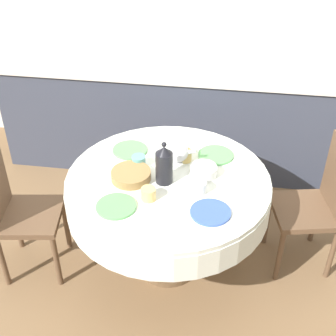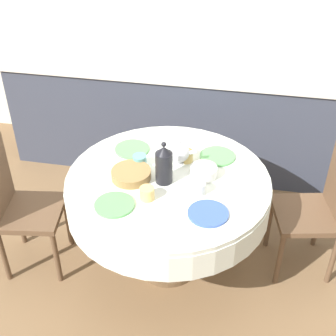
{
  "view_description": "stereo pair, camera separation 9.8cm",
  "coord_description": "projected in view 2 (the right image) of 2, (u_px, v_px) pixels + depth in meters",
  "views": [
    {
      "loc": [
        0.34,
        -2.27,
        2.49
      ],
      "look_at": [
        0.0,
        0.0,
        0.84
      ],
      "focal_mm": 50.0,
      "sensor_mm": 36.0,
      "label": 1
    },
    {
      "loc": [
        0.43,
        -2.26,
        2.49
      ],
      "look_at": [
        0.0,
        0.0,
        0.84
      ],
      "focal_mm": 50.0,
      "sensor_mm": 36.0,
      "label": 2
    }
  ],
  "objects": [
    {
      "name": "cup_far_left",
      "position": [
        140.0,
        161.0,
        2.97
      ],
      "size": [
        0.09,
        0.09,
        0.08
      ],
      "primitive_type": "cylinder",
      "color": "#5BA39E",
      "rests_on": "dining_table"
    },
    {
      "name": "coffee_carafe",
      "position": [
        164.0,
        165.0,
        2.78
      ],
      "size": [
        0.1,
        0.1,
        0.28
      ],
      "color": "black",
      "rests_on": "dining_table"
    },
    {
      "name": "plate_near_left",
      "position": [
        114.0,
        205.0,
        2.66
      ],
      "size": [
        0.23,
        0.23,
        0.01
      ],
      "primitive_type": "cylinder",
      "color": "#5BA85B",
      "rests_on": "dining_table"
    },
    {
      "name": "chair_right",
      "position": [
        17.0,
        203.0,
        3.04
      ],
      "size": [
        0.45,
        0.45,
        0.96
      ],
      "rotation": [
        0.0,
        0.0,
        -1.42
      ],
      "color": "brown",
      "rests_on": "ground_plane"
    },
    {
      "name": "kitchen_counter",
      "position": [
        196.0,
        116.0,
        4.08
      ],
      "size": [
        3.24,
        0.64,
        0.94
      ],
      "color": "#383D4C",
      "rests_on": "ground_plane"
    },
    {
      "name": "cup_far_right",
      "position": [
        186.0,
        156.0,
        3.01
      ],
      "size": [
        0.09,
        0.09,
        0.08
      ],
      "primitive_type": "cylinder",
      "color": "#DBB766",
      "rests_on": "dining_table"
    },
    {
      "name": "cup_near_right",
      "position": [
        198.0,
        188.0,
        2.74
      ],
      "size": [
        0.09,
        0.09,
        0.08
      ],
      "primitive_type": "cylinder",
      "color": "white",
      "rests_on": "dining_table"
    },
    {
      "name": "plate_far_left",
      "position": [
        132.0,
        149.0,
        3.13
      ],
      "size": [
        0.23,
        0.23,
        0.01
      ],
      "primitive_type": "cylinder",
      "color": "#5BA85B",
      "rests_on": "dining_table"
    },
    {
      "name": "cup_near_left",
      "position": [
        147.0,
        193.0,
        2.7
      ],
      "size": [
        0.09,
        0.09,
        0.08
      ],
      "primitive_type": "cylinder",
      "color": "#DBB766",
      "rests_on": "dining_table"
    },
    {
      "name": "wall_back",
      "position": [
        205.0,
        9.0,
        3.87
      ],
      "size": [
        7.0,
        0.05,
        2.6
      ],
      "color": "silver",
      "rests_on": "ground_plane"
    },
    {
      "name": "plate_near_right",
      "position": [
        208.0,
        213.0,
        2.6
      ],
      "size": [
        0.23,
        0.23,
        0.01
      ],
      "primitive_type": "cylinder",
      "color": "#3856AD",
      "rests_on": "dining_table"
    },
    {
      "name": "chair_left",
      "position": [
        320.0,
        205.0,
        3.02
      ],
      "size": [
        0.47,
        0.47,
        0.96
      ],
      "rotation": [
        0.0,
        0.0,
        -4.51
      ],
      "color": "brown",
      "rests_on": "ground_plane"
    },
    {
      "name": "plate_far_right",
      "position": [
        218.0,
        156.0,
        3.06
      ],
      "size": [
        0.23,
        0.23,
        0.01
      ],
      "primitive_type": "cylinder",
      "color": "#5BA85B",
      "rests_on": "dining_table"
    },
    {
      "name": "bread_basket",
      "position": [
        131.0,
        174.0,
        2.87
      ],
      "size": [
        0.24,
        0.24,
        0.05
      ],
      "primitive_type": "cylinder",
      "color": "olive",
      "rests_on": "dining_table"
    },
    {
      "name": "fruit_bowl",
      "position": [
        204.0,
        172.0,
        2.88
      ],
      "size": [
        0.17,
        0.17,
        0.07
      ],
      "primitive_type": "cylinder",
      "color": "silver",
      "rests_on": "dining_table"
    },
    {
      "name": "ground_plane",
      "position": [
        168.0,
        264.0,
        3.32
      ],
      "size": [
        12.0,
        12.0,
        0.0
      ],
      "primitive_type": "plane",
      "color": "brown"
    },
    {
      "name": "teapot",
      "position": [
        179.0,
        152.0,
        2.97
      ],
      "size": [
        0.19,
        0.14,
        0.18
      ],
      "color": "white",
      "rests_on": "dining_table"
    },
    {
      "name": "dining_table",
      "position": [
        168.0,
        194.0,
        2.95
      ],
      "size": [
        1.28,
        1.28,
        0.76
      ],
      "color": "brown",
      "rests_on": "ground_plane"
    }
  ]
}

